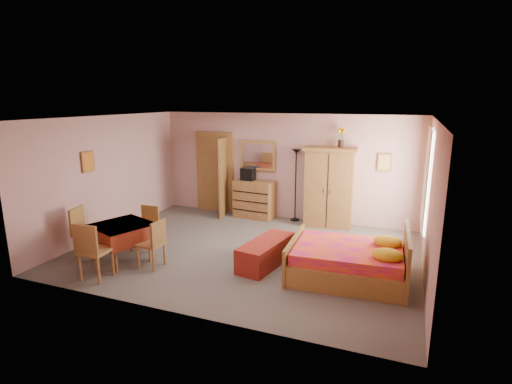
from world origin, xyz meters
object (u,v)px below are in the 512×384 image
at_px(sunflower_vase, 341,137).
at_px(chair_east, 151,244).
at_px(stereo, 248,174).
at_px(chair_west, 88,232).
at_px(bench, 266,252).
at_px(chest_of_drawers, 254,199).
at_px(dining_table, 123,243).
at_px(wall_mirror, 258,156).
at_px(wardrobe, 329,187).
at_px(chair_north, 146,229).
at_px(floor_lamp, 296,185).
at_px(bed, 348,252).
at_px(chair_south, 95,250).

relative_size(sunflower_vase, chair_east, 0.51).
distance_m(stereo, chair_west, 4.06).
distance_m(sunflower_vase, bench, 3.42).
relative_size(chest_of_drawers, dining_table, 1.04).
bearing_deg(chair_west, wall_mirror, 139.86).
height_order(wall_mirror, stereo, wall_mirror).
bearing_deg(bench, stereo, 118.40).
xyz_separation_m(chest_of_drawers, wardrobe, (1.87, -0.02, 0.46)).
bearing_deg(chair_north, bench, -179.55).
height_order(dining_table, chair_east, chair_east).
height_order(wall_mirror, dining_table, wall_mirror).
relative_size(dining_table, chair_west, 1.01).
relative_size(stereo, wardrobe, 0.18).
xyz_separation_m(floor_lamp, bench, (0.25, -2.80, -0.66)).
bearing_deg(bed, dining_table, -171.91).
bearing_deg(wall_mirror, bed, -47.67).
height_order(bench, chair_west, chair_west).
bearing_deg(chair_north, floor_lamp, -130.18).
bearing_deg(chair_east, chest_of_drawers, -8.23).
height_order(stereo, chair_west, stereo).
distance_m(sunflower_vase, chair_south, 5.64).
bearing_deg(chair_west, wardrobe, 120.27).
bearing_deg(chair_west, chest_of_drawers, 138.46).
xyz_separation_m(wardrobe, chair_east, (-2.47, -3.51, -0.49)).
bearing_deg(chair_south, bench, 28.53).
height_order(chest_of_drawers, bed, chest_of_drawers).
height_order(wardrobe, bed, wardrobe).
distance_m(chest_of_drawers, stereo, 0.66).
bearing_deg(dining_table, chest_of_drawers, 70.22).
distance_m(wall_mirror, chair_east, 3.94).
bearing_deg(chair_west, dining_table, 83.19).
bearing_deg(wall_mirror, bench, -67.11).
relative_size(sunflower_vase, chair_south, 0.45).
xyz_separation_m(wardrobe, dining_table, (-3.12, -3.45, -0.58)).
bearing_deg(bench, chair_west, -165.28).
bearing_deg(chest_of_drawers, bench, -59.58).
distance_m(chest_of_drawers, chair_west, 4.07).
height_order(stereo, bench, stereo).
bearing_deg(chest_of_drawers, wardrobe, 4.33).
bearing_deg(bench, chair_east, -155.76).
bearing_deg(bed, chair_west, -172.86).
bearing_deg(chair_south, floor_lamp, 59.27).
xyz_separation_m(sunflower_vase, dining_table, (-3.33, -3.55, -1.74)).
relative_size(wall_mirror, chair_west, 0.99).
bearing_deg(chair_south, chair_north, 87.30).
xyz_separation_m(wall_mirror, floor_lamp, (1.03, -0.09, -0.66)).
bearing_deg(chair_south, wardrobe, 50.29).
relative_size(chest_of_drawers, bed, 0.52).
bearing_deg(floor_lamp, stereo, -176.24).
relative_size(wardrobe, bed, 0.97).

